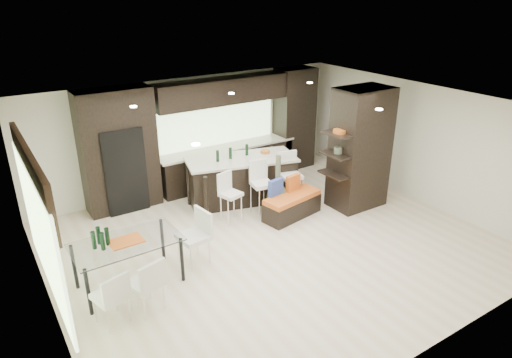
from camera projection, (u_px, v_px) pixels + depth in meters
ground at (273, 243)px, 8.93m from camera, size 8.00×8.00×0.00m
back_wall at (191, 133)px, 11.11m from camera, size 8.00×0.02×2.70m
left_wall at (41, 240)px, 6.40m from camera, size 0.02×7.00×2.70m
right_wall at (417, 143)px, 10.41m from camera, size 0.02×7.00×2.70m
ceiling at (275, 108)px, 7.88m from camera, size 8.00×7.00×0.02m
window_left at (41, 233)px, 6.58m from camera, size 0.04×3.20×1.90m
window_back at (214, 122)px, 11.31m from camera, size 3.40×0.04×1.20m
stone_accent at (31, 175)px, 6.24m from camera, size 0.08×3.00×0.80m
ceiling_spots at (267, 106)px, 8.08m from camera, size 4.00×3.00×0.02m
back_cabinetry at (216, 133)px, 11.11m from camera, size 6.80×0.68×2.70m
refrigerator at (121, 168)px, 10.02m from camera, size 0.90×0.68×1.90m
partition_column at (360, 149)px, 10.02m from camera, size 1.20×0.80×2.70m
kitchen_island at (242, 179)px, 10.57m from camera, size 2.69×1.68×1.04m
stool_left at (231, 203)px, 9.57m from camera, size 0.48×0.48×0.89m
stool_mid at (262, 193)px, 9.93m from camera, size 0.49×0.49×0.97m
stool_right at (290, 185)px, 10.29m from camera, size 0.53×0.53×1.01m
bench at (292, 206)px, 9.87m from camera, size 1.42×0.75×0.52m
floor_vase at (278, 184)px, 9.91m from camera, size 0.57×0.57×1.34m
dining_table at (129, 263)px, 7.54m from camera, size 1.73×1.01×0.82m
chair_near at (146, 287)px, 6.92m from camera, size 0.57×0.57×0.86m
chair_far at (111, 299)px, 6.67m from camera, size 0.54×0.54×0.82m
chair_end at (194, 240)px, 8.12m from camera, size 0.56×0.56×0.93m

